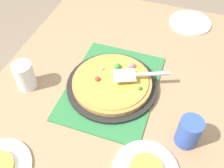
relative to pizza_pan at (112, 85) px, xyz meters
name	(u,v)px	position (x,y,z in m)	size (l,w,h in m)	color
ground_plane	(112,162)	(0.00, 0.00, -0.76)	(8.00, 8.00, 0.00)	#84705B
dining_table	(112,103)	(0.00, 0.00, -0.12)	(1.40, 1.00, 0.75)	#9E7A56
placemat	(112,87)	(0.00, 0.00, -0.01)	(0.48, 0.36, 0.01)	#2D753D
pizza_pan	(112,85)	(0.00, 0.00, 0.00)	(0.38, 0.38, 0.01)	black
pizza	(112,82)	(0.00, 0.00, 0.02)	(0.33, 0.33, 0.05)	#B78442
plate_side	(190,22)	(0.56, -0.25, -0.01)	(0.22, 0.22, 0.01)	white
cup_near	(189,132)	(-0.15, -0.33, 0.05)	(0.08, 0.08, 0.12)	#3351AD
cup_far	(25,76)	(-0.11, 0.34, 0.05)	(0.08, 0.08, 0.12)	white
pizza_server	(136,75)	(0.04, -0.09, 0.06)	(0.13, 0.23, 0.01)	silver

